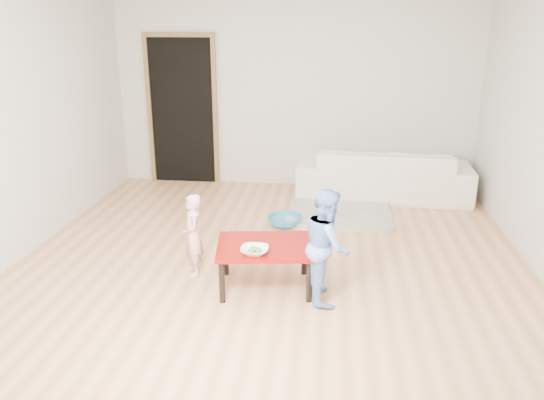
% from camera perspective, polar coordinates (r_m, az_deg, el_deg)
% --- Properties ---
extents(floor, '(5.00, 5.00, 0.01)m').
position_cam_1_polar(floor, '(5.42, 0.25, -5.85)').
color(floor, '#B7814E').
rests_on(floor, ground).
extents(back_wall, '(5.00, 0.02, 2.60)m').
position_cam_1_polar(back_wall, '(7.49, 2.44, 11.34)').
color(back_wall, beige).
rests_on(back_wall, floor).
extents(left_wall, '(0.02, 5.00, 2.60)m').
position_cam_1_polar(left_wall, '(5.85, -25.09, 7.58)').
color(left_wall, beige).
rests_on(left_wall, floor).
extents(doorway, '(1.02, 0.08, 2.11)m').
position_cam_1_polar(doorway, '(7.79, -9.58, 9.34)').
color(doorway, brown).
rests_on(doorway, back_wall).
extents(sofa, '(2.30, 0.99, 0.66)m').
position_cam_1_polar(sofa, '(7.25, 11.86, 2.88)').
color(sofa, white).
rests_on(sofa, floor).
extents(cushion, '(0.42, 0.38, 0.11)m').
position_cam_1_polar(cushion, '(7.01, 10.43, 3.77)').
color(cushion, orange).
rests_on(cushion, sofa).
extents(red_table, '(0.90, 0.73, 0.41)m').
position_cam_1_polar(red_table, '(4.70, -0.72, -7.12)').
color(red_table, maroon).
rests_on(red_table, floor).
extents(bowl, '(0.23, 0.23, 0.06)m').
position_cam_1_polar(bowl, '(4.42, -1.88, -5.46)').
color(bowl, white).
rests_on(bowl, red_table).
extents(broccoli, '(0.12, 0.12, 0.06)m').
position_cam_1_polar(broccoli, '(4.42, -1.88, -5.47)').
color(broccoli, '#2D5919').
rests_on(broccoli, red_table).
extents(child_pink, '(0.28, 0.33, 0.78)m').
position_cam_1_polar(child_pink, '(4.93, -8.51, -3.76)').
color(child_pink, pink).
rests_on(child_pink, floor).
extents(child_blue, '(0.43, 0.52, 0.98)m').
position_cam_1_polar(child_blue, '(4.43, 5.92, -4.85)').
color(child_blue, '#618EE1').
rests_on(child_blue, floor).
extents(basin, '(0.39, 0.39, 0.12)m').
position_cam_1_polar(basin, '(6.13, 1.37, -2.28)').
color(basin, teal).
rests_on(basin, floor).
extents(blanket, '(1.24, 1.03, 0.06)m').
position_cam_1_polar(blanket, '(6.53, 7.21, -1.38)').
color(blanket, '#B5AFA0').
rests_on(blanket, floor).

